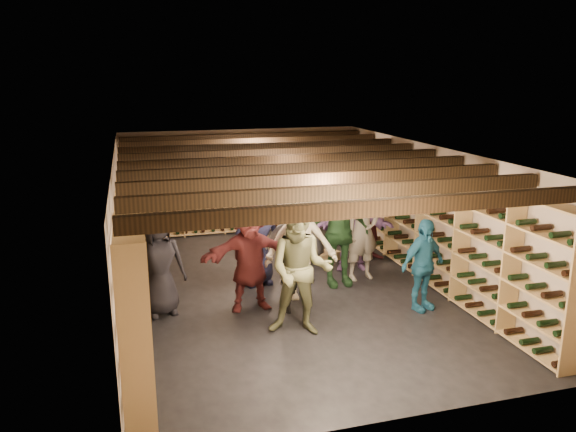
# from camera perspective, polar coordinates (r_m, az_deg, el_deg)

# --- Properties ---
(ground) EXTENTS (8.00, 8.00, 0.00)m
(ground) POSITION_cam_1_polar(r_m,az_deg,el_deg) (9.89, -0.04, -7.39)
(ground) COLOR black
(ground) RESTS_ON ground
(walls) EXTENTS (5.52, 8.02, 2.40)m
(walls) POSITION_cam_1_polar(r_m,az_deg,el_deg) (9.51, -0.04, -0.65)
(walls) COLOR tan
(walls) RESTS_ON ground
(ceiling) EXTENTS (5.50, 8.00, 0.01)m
(ceiling) POSITION_cam_1_polar(r_m,az_deg,el_deg) (9.27, -0.04, 6.53)
(ceiling) COLOR beige
(ceiling) RESTS_ON walls
(ceiling_joists) EXTENTS (5.40, 7.12, 0.18)m
(ceiling_joists) POSITION_cam_1_polar(r_m,az_deg,el_deg) (9.29, -0.04, 5.68)
(ceiling_joists) COLOR black
(ceiling_joists) RESTS_ON ground
(wine_rack_left) EXTENTS (0.32, 7.50, 2.15)m
(wine_rack_left) POSITION_cam_1_polar(r_m,az_deg,el_deg) (9.21, -15.64, -2.51)
(wine_rack_left) COLOR tan
(wine_rack_left) RESTS_ON ground
(wine_rack_right) EXTENTS (0.32, 7.50, 2.15)m
(wine_rack_right) POSITION_cam_1_polar(r_m,az_deg,el_deg) (10.51, 13.56, -0.31)
(wine_rack_right) COLOR tan
(wine_rack_right) RESTS_ON ground
(wine_rack_back) EXTENTS (4.70, 0.30, 2.15)m
(wine_rack_back) POSITION_cam_1_polar(r_m,az_deg,el_deg) (13.17, -4.59, 2.96)
(wine_rack_back) COLOR tan
(wine_rack_back) RESTS_ON ground
(crate_stack_left) EXTENTS (0.58, 0.48, 0.85)m
(crate_stack_left) POSITION_cam_1_polar(r_m,az_deg,el_deg) (11.68, -3.35, -1.77)
(crate_stack_left) COLOR tan
(crate_stack_left) RESTS_ON ground
(crate_stack_right) EXTENTS (0.59, 0.51, 0.51)m
(crate_stack_right) POSITION_cam_1_polar(r_m,az_deg,el_deg) (12.38, 0.85, -1.64)
(crate_stack_right) COLOR tan
(crate_stack_right) RESTS_ON ground
(crate_loose) EXTENTS (0.58, 0.49, 0.17)m
(crate_loose) POSITION_cam_1_polar(r_m,az_deg,el_deg) (11.36, 3.90, -4.04)
(crate_loose) COLOR tan
(crate_loose) RESTS_ON ground
(person_0) EXTENTS (0.90, 0.70, 1.64)m
(person_0) POSITION_cam_1_polar(r_m,az_deg,el_deg) (8.85, -12.96, -4.75)
(person_0) COLOR black
(person_0) RESTS_ON ground
(person_1) EXTENTS (0.61, 0.45, 1.53)m
(person_1) POSITION_cam_1_polar(r_m,az_deg,el_deg) (8.73, 1.03, -5.03)
(person_1) COLOR black
(person_1) RESTS_ON ground
(person_2) EXTENTS (1.14, 1.03, 1.91)m
(person_2) POSITION_cam_1_polar(r_m,az_deg,el_deg) (7.95, 1.27, -5.55)
(person_2) COLOR brown
(person_2) RESTS_ON ground
(person_3) EXTENTS (1.26, 0.77, 1.90)m
(person_3) POSITION_cam_1_polar(r_m,az_deg,el_deg) (9.19, 1.32, -2.80)
(person_3) COLOR beige
(person_3) RESTS_ON ground
(person_4) EXTENTS (0.94, 0.61, 1.48)m
(person_4) POSITION_cam_1_polar(r_m,az_deg,el_deg) (9.06, 13.53, -4.86)
(person_4) COLOR #1D5979
(person_4) RESTS_ON ground
(person_5) EXTENTS (1.60, 0.53, 1.71)m
(person_5) POSITION_cam_1_polar(r_m,az_deg,el_deg) (8.84, -3.89, -4.17)
(person_5) COLOR maroon
(person_5) RESTS_ON ground
(person_6) EXTENTS (0.96, 0.71, 1.81)m
(person_6) POSITION_cam_1_polar(r_m,az_deg,el_deg) (9.87, -3.24, -1.90)
(person_6) COLOR #1F2141
(person_6) RESTS_ON ground
(person_7) EXTENTS (0.71, 0.52, 1.82)m
(person_7) POSITION_cam_1_polar(r_m,az_deg,el_deg) (10.17, 7.60, -1.49)
(person_7) COLOR gray
(person_7) RESTS_ON ground
(person_8) EXTENTS (0.96, 0.79, 1.84)m
(person_8) POSITION_cam_1_polar(r_m,az_deg,el_deg) (11.26, 8.53, 0.10)
(person_8) COLOR #45161A
(person_8) RESTS_ON ground
(person_9) EXTENTS (1.09, 0.79, 1.52)m
(person_9) POSITION_cam_1_polar(r_m,az_deg,el_deg) (9.91, -0.05, -2.68)
(person_9) COLOR #A39E95
(person_9) RESTS_ON ground
(person_10) EXTENTS (1.12, 0.47, 1.91)m
(person_10) POSITION_cam_1_polar(r_m,az_deg,el_deg) (9.83, 5.11, -1.69)
(person_10) COLOR #214623
(person_10) RESTS_ON ground
(person_11) EXTENTS (1.58, 0.79, 1.63)m
(person_11) POSITION_cam_1_polar(r_m,az_deg,el_deg) (10.70, 6.59, -1.19)
(person_11) COLOR slate
(person_11) RESTS_ON ground
(person_12) EXTENTS (0.89, 0.70, 1.60)m
(person_12) POSITION_cam_1_polar(r_m,az_deg,el_deg) (11.05, 2.25, -0.68)
(person_12) COLOR #37393D
(person_12) RESTS_ON ground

